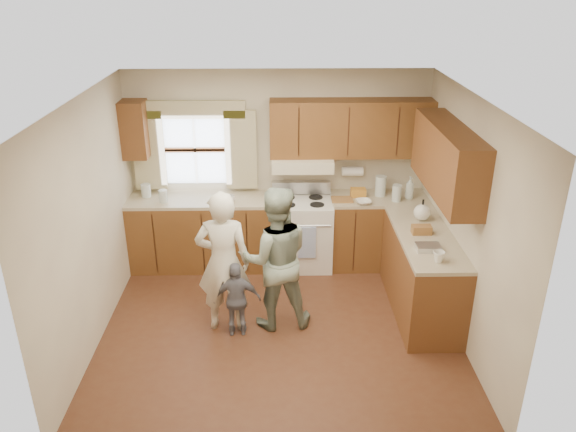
{
  "coord_description": "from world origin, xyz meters",
  "views": [
    {
      "loc": [
        -0.01,
        -5.14,
        3.59
      ],
      "look_at": [
        0.1,
        0.4,
        1.15
      ],
      "focal_mm": 35.0,
      "sensor_mm": 36.0,
      "label": 1
    }
  ],
  "objects_px": {
    "stove": "(302,232)",
    "woman_left": "(224,262)",
    "woman_right": "(275,258)",
    "child": "(237,299)"
  },
  "relations": [
    {
      "from": "woman_left",
      "to": "child",
      "type": "bearing_deg",
      "value": 137.75
    },
    {
      "from": "woman_left",
      "to": "woman_right",
      "type": "distance_m",
      "value": 0.54
    },
    {
      "from": "stove",
      "to": "woman_right",
      "type": "bearing_deg",
      "value": -104.14
    },
    {
      "from": "child",
      "to": "woman_right",
      "type": "bearing_deg",
      "value": -156.81
    },
    {
      "from": "woman_left",
      "to": "stove",
      "type": "bearing_deg",
      "value": -119.89
    },
    {
      "from": "stove",
      "to": "woman_left",
      "type": "bearing_deg",
      "value": -121.99
    },
    {
      "from": "stove",
      "to": "child",
      "type": "relative_size",
      "value": 1.27
    },
    {
      "from": "woman_right",
      "to": "child",
      "type": "height_order",
      "value": "woman_right"
    },
    {
      "from": "woman_left",
      "to": "woman_right",
      "type": "bearing_deg",
      "value": -171.36
    },
    {
      "from": "stove",
      "to": "woman_right",
      "type": "relative_size",
      "value": 0.67
    }
  ]
}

